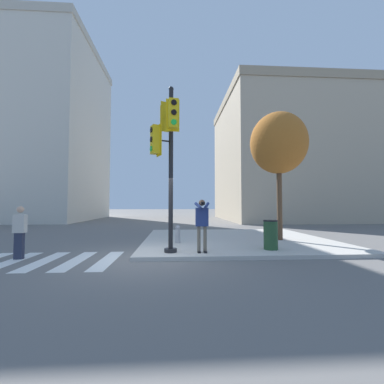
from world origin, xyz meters
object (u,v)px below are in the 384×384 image
Objects in this scene: pedestrian_distant at (20,231)px; fire_hydrant at (178,234)px; trash_bin at (271,235)px; person_photographer at (202,221)px; street_tree at (279,144)px; traffic_signal_pole at (167,143)px.

fire_hydrant is at bearing 23.53° from pedestrian_distant.
trash_bin is (3.13, -1.73, 0.16)m from fire_hydrant.
fire_hydrant is (-0.75, 2.10, -0.67)m from person_photographer.
person_photographer is at bearing -144.20° from street_tree.
street_tree is at bearing 60.72° from trash_bin.
trash_bin is at bearing 2.69° from pedestrian_distant.
street_tree is 5.62× the size of trash_bin.
pedestrian_distant is at bearing -179.95° from person_photographer.
traffic_signal_pole is 5.47m from street_tree.
street_tree reaches higher than pedestrian_distant.
pedestrian_distant is (-4.45, -0.05, -2.78)m from traffic_signal_pole.
street_tree reaches higher than trash_bin.
street_tree is at bearing 6.87° from fire_hydrant.
traffic_signal_pole is at bearing 0.68° from pedestrian_distant.
pedestrian_distant reaches higher than fire_hydrant.
trash_bin reaches higher than fire_hydrant.
street_tree reaches higher than traffic_signal_pole.
pedestrian_distant is at bearing -164.07° from street_tree.
pedestrian_distant is 1.62× the size of trash_bin.
person_photographer is 5.50m from street_tree.
person_photographer reaches higher than pedestrian_distant.
person_photographer is at bearing -2.42° from traffic_signal_pole.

